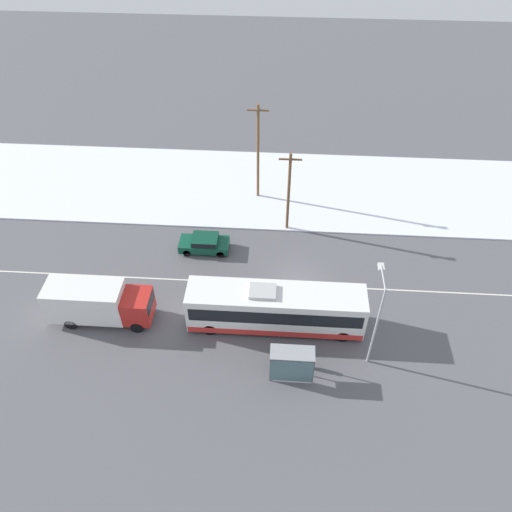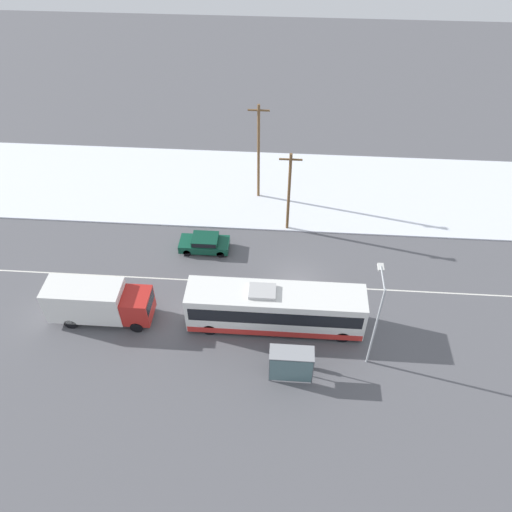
{
  "view_description": "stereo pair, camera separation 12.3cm",
  "coord_description": "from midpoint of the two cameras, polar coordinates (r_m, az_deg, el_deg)",
  "views": [
    {
      "loc": [
        -1.37,
        -26.2,
        27.97
      ],
      "look_at": [
        -3.18,
        1.57,
        1.4
      ],
      "focal_mm": 35.0,
      "sensor_mm": 36.0,
      "label": 1
    },
    {
      "loc": [
        -1.24,
        -26.2,
        27.97
      ],
      "look_at": [
        -3.18,
        1.57,
        1.4
      ],
      "focal_mm": 35.0,
      "sensor_mm": 36.0,
      "label": 2
    }
  ],
  "objects": [
    {
      "name": "city_bus",
      "position": [
        34.46,
        2.32,
        -6.01
      ],
      "size": [
        12.14,
        2.57,
        3.51
      ],
      "color": "white",
      "rests_on": "ground_plane"
    },
    {
      "name": "pedestrian_at_stop",
      "position": [
        33.01,
        4.52,
        -11.12
      ],
      "size": [
        0.63,
        0.28,
        1.74
      ],
      "color": "#23232D",
      "rests_on": "ground_plane"
    },
    {
      "name": "bus_shelter",
      "position": [
        31.88,
        4.17,
        -12.09
      ],
      "size": [
        2.79,
        1.2,
        2.4
      ],
      "color": "gray",
      "rests_on": "ground_plane"
    },
    {
      "name": "lane_marking_center",
      "position": [
        38.34,
        4.68,
        -3.36
      ],
      "size": [
        60.0,
        0.12,
        0.0
      ],
      "color": "silver",
      "rests_on": "ground_plane"
    },
    {
      "name": "box_truck",
      "position": [
        36.52,
        -17.61,
        -4.99
      ],
      "size": [
        7.24,
        2.3,
        3.14
      ],
      "color": "silver",
      "rests_on": "ground_plane"
    },
    {
      "name": "utility_pole_roadside",
      "position": [
        40.73,
        3.87,
        7.35
      ],
      "size": [
        1.8,
        0.24,
        7.46
      ],
      "color": "brown",
      "rests_on": "ground_plane"
    },
    {
      "name": "ground_plane",
      "position": [
        38.34,
        4.68,
        -3.36
      ],
      "size": [
        120.0,
        120.0,
        0.0
      ],
      "primitive_type": "plane",
      "color": "#56565B"
    },
    {
      "name": "utility_pole_snowlot",
      "position": [
        43.97,
        0.37,
        11.82
      ],
      "size": [
        1.8,
        0.24,
        9.16
      ],
      "color": "brown",
      "rests_on": "ground_plane"
    },
    {
      "name": "snow_lot",
      "position": [
        47.64,
        4.85,
        7.63
      ],
      "size": [
        80.0,
        12.18,
        0.12
      ],
      "color": "silver",
      "rests_on": "ground_plane"
    },
    {
      "name": "streetlamp",
      "position": [
        31.49,
        13.76,
        -6.32
      ],
      "size": [
        0.36,
        2.38,
        7.07
      ],
      "color": "#9EA3A8",
      "rests_on": "ground_plane"
    },
    {
      "name": "sedan_car",
      "position": [
        40.78,
        -5.8,
        1.52
      ],
      "size": [
        4.02,
        1.8,
        1.36
      ],
      "rotation": [
        0.0,
        0.0,
        3.14
      ],
      "color": "#0F4733",
      "rests_on": "ground_plane"
    }
  ]
}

